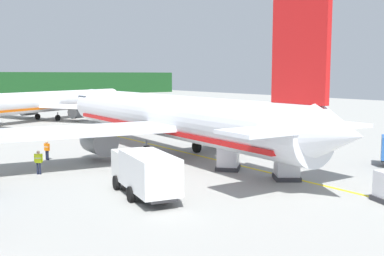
{
  "coord_description": "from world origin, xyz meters",
  "views": [
    {
      "loc": [
        2.2,
        -15.7,
        7.16
      ],
      "look_at": [
        21.87,
        11.7,
        3.24
      ],
      "focal_mm": 42.93,
      "sensor_mm": 36.0,
      "label": 1
    }
  ],
  "objects_px": {
    "airliner_foreground": "(167,117)",
    "airliner_mid_apron": "(51,102)",
    "cargo_container_near": "(287,167)",
    "service_truck_fuel": "(144,171)",
    "crew_loader_left": "(47,149)",
    "cargo_container_mid": "(228,157)",
    "crew_loader_right": "(153,158)",
    "crew_marshaller": "(38,160)"
  },
  "relations": [
    {
      "from": "airliner_mid_apron",
      "to": "cargo_container_mid",
      "type": "height_order",
      "value": "airliner_mid_apron"
    },
    {
      "from": "airliner_foreground",
      "to": "airliner_mid_apron",
      "type": "distance_m",
      "value": 37.92
    },
    {
      "from": "airliner_foreground",
      "to": "cargo_container_near",
      "type": "bearing_deg",
      "value": -85.49
    },
    {
      "from": "cargo_container_near",
      "to": "crew_marshaller",
      "type": "bearing_deg",
      "value": 138.73
    },
    {
      "from": "cargo_container_near",
      "to": "service_truck_fuel",
      "type": "bearing_deg",
      "value": 169.14
    },
    {
      "from": "airliner_mid_apron",
      "to": "service_truck_fuel",
      "type": "distance_m",
      "value": 50.69
    },
    {
      "from": "service_truck_fuel",
      "to": "cargo_container_mid",
      "type": "xyz_separation_m",
      "value": [
        8.94,
        2.95,
        -0.57
      ]
    },
    {
      "from": "airliner_foreground",
      "to": "crew_marshaller",
      "type": "bearing_deg",
      "value": -171.33
    },
    {
      "from": "cargo_container_mid",
      "to": "cargo_container_near",
      "type": "bearing_deg",
      "value": -77.09
    },
    {
      "from": "airliner_foreground",
      "to": "cargo_container_mid",
      "type": "distance_m",
      "value": 8.96
    },
    {
      "from": "airliner_mid_apron",
      "to": "crew_loader_left",
      "type": "bearing_deg",
      "value": -109.21
    },
    {
      "from": "service_truck_fuel",
      "to": "cargo_container_near",
      "type": "distance_m",
      "value": 10.26
    },
    {
      "from": "airliner_mid_apron",
      "to": "cargo_container_near",
      "type": "relative_size",
      "value": 13.82
    },
    {
      "from": "crew_marshaller",
      "to": "crew_loader_right",
      "type": "height_order",
      "value": "crew_loader_right"
    },
    {
      "from": "airliner_mid_apron",
      "to": "airliner_foreground",
      "type": "bearing_deg",
      "value": -93.24
    },
    {
      "from": "airliner_mid_apron",
      "to": "crew_marshaller",
      "type": "bearing_deg",
      "value": -109.86
    },
    {
      "from": "cargo_container_near",
      "to": "crew_loader_left",
      "type": "relative_size",
      "value": 1.46
    },
    {
      "from": "cargo_container_mid",
      "to": "airliner_foreground",
      "type": "bearing_deg",
      "value": 89.64
    },
    {
      "from": "service_truck_fuel",
      "to": "crew_marshaller",
      "type": "relative_size",
      "value": 4.08
    },
    {
      "from": "cargo_container_near",
      "to": "crew_loader_left",
      "type": "distance_m",
      "value": 20.09
    },
    {
      "from": "cargo_container_mid",
      "to": "crew_loader_left",
      "type": "bearing_deg",
      "value": 129.39
    },
    {
      "from": "cargo_container_near",
      "to": "cargo_container_mid",
      "type": "height_order",
      "value": "cargo_container_mid"
    },
    {
      "from": "airliner_foreground",
      "to": "service_truck_fuel",
      "type": "xyz_separation_m",
      "value": [
        -8.99,
        -11.58,
        -1.88
      ]
    },
    {
      "from": "airliner_foreground",
      "to": "cargo_container_near",
      "type": "height_order",
      "value": "airliner_foreground"
    },
    {
      "from": "service_truck_fuel",
      "to": "cargo_container_mid",
      "type": "height_order",
      "value": "service_truck_fuel"
    },
    {
      "from": "airliner_mid_apron",
      "to": "crew_marshaller",
      "type": "distance_m",
      "value": 42.27
    },
    {
      "from": "service_truck_fuel",
      "to": "cargo_container_mid",
      "type": "relative_size",
      "value": 2.91
    },
    {
      "from": "airliner_mid_apron",
      "to": "cargo_container_near",
      "type": "height_order",
      "value": "airliner_mid_apron"
    },
    {
      "from": "airliner_foreground",
      "to": "service_truck_fuel",
      "type": "relative_size",
      "value": 5.93
    },
    {
      "from": "service_truck_fuel",
      "to": "crew_marshaller",
      "type": "distance_m",
      "value": 10.24
    },
    {
      "from": "cargo_container_mid",
      "to": "crew_marshaller",
      "type": "bearing_deg",
      "value": 150.89
    },
    {
      "from": "airliner_foreground",
      "to": "cargo_container_near",
      "type": "relative_size",
      "value": 17.58
    },
    {
      "from": "cargo_container_mid",
      "to": "crew_loader_left",
      "type": "relative_size",
      "value": 1.49
    },
    {
      "from": "airliner_foreground",
      "to": "airliner_mid_apron",
      "type": "height_order",
      "value": "airliner_foreground"
    },
    {
      "from": "crew_loader_left",
      "to": "crew_loader_right",
      "type": "distance_m",
      "value": 10.48
    },
    {
      "from": "service_truck_fuel",
      "to": "crew_marshaller",
      "type": "xyz_separation_m",
      "value": [
        -3.21,
        9.71,
        -0.49
      ]
    },
    {
      "from": "airliner_foreground",
      "to": "cargo_container_near",
      "type": "distance_m",
      "value": 13.78
    },
    {
      "from": "service_truck_fuel",
      "to": "crew_loader_left",
      "type": "xyz_separation_m",
      "value": [
        -0.89,
        14.92,
        -0.56
      ]
    },
    {
      "from": "crew_marshaller",
      "to": "crew_loader_left",
      "type": "bearing_deg",
      "value": 65.95
    },
    {
      "from": "crew_loader_left",
      "to": "crew_loader_right",
      "type": "height_order",
      "value": "crew_loader_right"
    },
    {
      "from": "crew_marshaller",
      "to": "crew_loader_left",
      "type": "relative_size",
      "value": 1.06
    },
    {
      "from": "airliner_foreground",
      "to": "crew_loader_left",
      "type": "relative_size",
      "value": 25.63
    }
  ]
}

